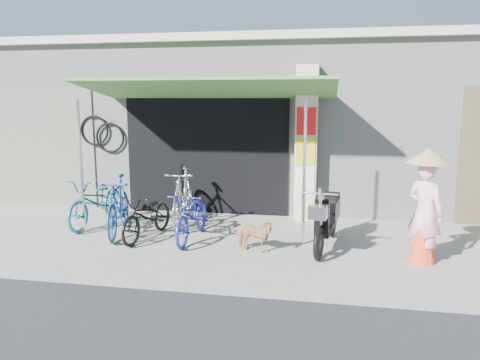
% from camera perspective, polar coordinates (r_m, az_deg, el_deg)
% --- Properties ---
extents(ground, '(80.00, 80.00, 0.00)m').
position_cam_1_polar(ground, '(7.26, 0.13, -9.20)').
color(ground, gray).
rests_on(ground, ground).
extents(bicycle_shop, '(12.30, 5.30, 3.66)m').
position_cam_1_polar(bicycle_shop, '(11.92, 4.52, 7.30)').
color(bicycle_shop, '#9FA49C').
rests_on(bicycle_shop, ground).
extents(shop_pillar, '(0.42, 0.44, 3.00)m').
position_cam_1_polar(shop_pillar, '(9.25, 8.07, 4.37)').
color(shop_pillar, beige).
rests_on(shop_pillar, ground).
extents(awning, '(4.60, 1.88, 2.72)m').
position_cam_1_polar(awning, '(8.64, -3.91, 10.80)').
color(awning, '#406E31').
rests_on(awning, ground).
extents(neighbour_left, '(2.60, 0.06, 2.60)m').
position_cam_1_polar(neighbour_left, '(11.28, -23.20, 3.65)').
color(neighbour_left, '#6B665B').
rests_on(neighbour_left, ground).
extents(bike_teal, '(0.77, 1.80, 0.92)m').
position_cam_1_polar(bike_teal, '(9.25, -17.08, -2.48)').
color(bike_teal, '#1C717F').
rests_on(bike_teal, ground).
extents(bike_blue, '(0.87, 1.79, 1.04)m').
position_cam_1_polar(bike_blue, '(8.49, -14.62, -3.06)').
color(bike_blue, navy).
rests_on(bike_blue, ground).
extents(bike_black, '(0.77, 1.59, 0.80)m').
position_cam_1_polar(bike_black, '(8.17, -11.19, -4.29)').
color(bike_black, black).
rests_on(bike_black, ground).
extents(bike_silver, '(0.69, 1.85, 1.09)m').
position_cam_1_polar(bike_silver, '(8.96, -6.94, -1.96)').
color(bike_silver, silver).
rests_on(bike_silver, ground).
extents(bike_navy, '(0.60, 1.62, 0.84)m').
position_cam_1_polar(bike_navy, '(7.97, -5.78, -4.34)').
color(bike_navy, '#202897').
rests_on(bike_navy, ground).
extents(street_dog, '(0.68, 0.43, 0.53)m').
position_cam_1_polar(street_dog, '(7.36, 1.77, -6.77)').
color(street_dog, tan).
rests_on(street_dog, ground).
extents(moped, '(0.58, 1.80, 1.02)m').
position_cam_1_polar(moped, '(7.68, 10.55, -4.68)').
color(moped, black).
rests_on(moped, ground).
extents(nun, '(0.65, 0.64, 1.69)m').
position_cam_1_polar(nun, '(7.26, 21.65, -3.02)').
color(nun, '#FAA8C9').
rests_on(nun, ground).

